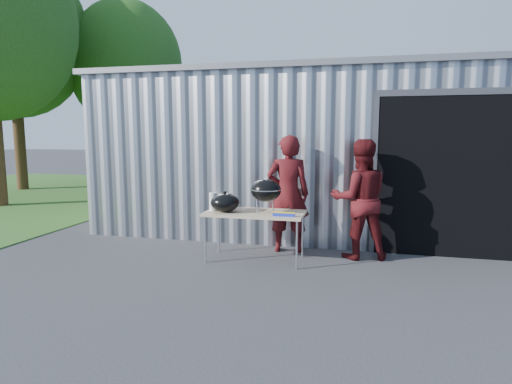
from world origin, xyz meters
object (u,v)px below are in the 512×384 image
(person_cook, at_px, (288,194))
(person_bystander, at_px, (360,199))
(folding_table, at_px, (255,214))
(kettle_grill, at_px, (266,185))

(person_cook, distance_m, person_bystander, 1.14)
(folding_table, relative_size, kettle_grill, 1.59)
(folding_table, bearing_deg, person_cook, 56.34)
(folding_table, xyz_separation_m, kettle_grill, (0.18, -0.04, 0.46))
(kettle_grill, bearing_deg, person_bystander, 21.73)
(kettle_grill, xyz_separation_m, person_bystander, (1.37, 0.54, -0.24))
(kettle_grill, xyz_separation_m, person_cook, (0.23, 0.64, -0.21))
(person_cook, xyz_separation_m, person_bystander, (1.14, -0.10, -0.03))
(person_bystander, bearing_deg, folding_table, 5.33)
(kettle_grill, height_order, person_bystander, person_bystander)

